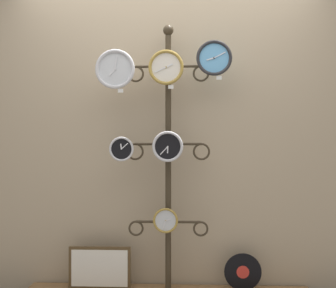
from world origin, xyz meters
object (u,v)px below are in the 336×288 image
at_px(display_stand, 168,193).
at_px(clock_top_right, 214,58).
at_px(clock_middle_center, 168,147).
at_px(clock_bottom_center, 166,220).
at_px(clock_top_center, 166,67).
at_px(vinyl_record, 243,272).
at_px(picture_frame, 100,268).
at_px(clock_top_left, 115,69).
at_px(clock_middle_left, 122,149).

xyz_separation_m(display_stand, clock_top_right, (0.35, -0.09, 1.03)).
bearing_deg(clock_middle_center, clock_bottom_center, 123.22).
bearing_deg(clock_top_center, clock_top_right, -0.22).
distance_m(display_stand, clock_middle_center, 0.38).
xyz_separation_m(vinyl_record, picture_frame, (-1.11, -0.01, 0.02)).
bearing_deg(display_stand, clock_middle_center, -89.47).
relative_size(clock_top_left, clock_middle_center, 1.29).
bearing_deg(clock_top_right, display_stand, 165.87).
bearing_deg(clock_middle_center, picture_frame, 169.75).
xyz_separation_m(display_stand, vinyl_record, (0.57, -0.00, -0.60)).
bearing_deg(picture_frame, display_stand, 0.97).
bearing_deg(clock_top_left, clock_middle_left, 23.25).
height_order(clock_top_center, clock_bottom_center, clock_top_center).
xyz_separation_m(display_stand, clock_middle_center, (0.00, -0.11, 0.36)).
bearing_deg(clock_top_left, vinyl_record, 6.54).
xyz_separation_m(clock_middle_left, picture_frame, (-0.18, 0.08, -0.92)).
relative_size(display_stand, clock_bottom_center, 11.10).
distance_m(clock_middle_center, clock_bottom_center, 0.56).
distance_m(clock_middle_left, picture_frame, 0.95).
bearing_deg(vinyl_record, clock_middle_center, -169.58).
bearing_deg(vinyl_record, picture_frame, -179.55).
distance_m(clock_middle_left, clock_middle_center, 0.35).
bearing_deg(clock_top_right, clock_middle_center, -177.03).
bearing_deg(display_stand, clock_middle_left, -165.30).
xyz_separation_m(clock_top_center, vinyl_record, (0.59, 0.09, -1.56)).
xyz_separation_m(display_stand, clock_bottom_center, (-0.02, -0.08, -0.20)).
bearing_deg(clock_top_center, vinyl_record, 8.33).
bearing_deg(clock_top_right, clock_bottom_center, 178.44).
bearing_deg(picture_frame, clock_top_right, -5.10).
bearing_deg(clock_bottom_center, clock_top_center, -65.22).
xyz_separation_m(display_stand, clock_top_center, (-0.01, -0.09, 0.96)).
bearing_deg(clock_bottom_center, clock_top_left, -174.89).
xyz_separation_m(clock_middle_left, clock_bottom_center, (0.33, 0.01, -0.54)).
bearing_deg(display_stand, clock_top_center, -98.83).
distance_m(display_stand, clock_top_center, 0.96).
bearing_deg(clock_top_center, clock_middle_left, -179.06).
relative_size(clock_bottom_center, picture_frame, 0.39).
distance_m(clock_bottom_center, vinyl_record, 0.72).
relative_size(display_stand, clock_top_left, 7.03).
distance_m(clock_top_left, clock_top_center, 0.38).
relative_size(clock_top_right, clock_bottom_center, 1.42).
height_order(display_stand, clock_top_left, display_stand).
relative_size(clock_top_left, clock_bottom_center, 1.58).
height_order(vinyl_record, picture_frame, picture_frame).
xyz_separation_m(display_stand, clock_middle_left, (-0.35, -0.09, 0.34)).
bearing_deg(clock_middle_center, clock_top_center, 126.50).
height_order(clock_top_left, clock_middle_left, clock_top_left).
bearing_deg(clock_bottom_center, clock_top_right, -1.56).
bearing_deg(clock_top_center, clock_middle_center, -53.50).
relative_size(clock_top_center, clock_middle_center, 1.15).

